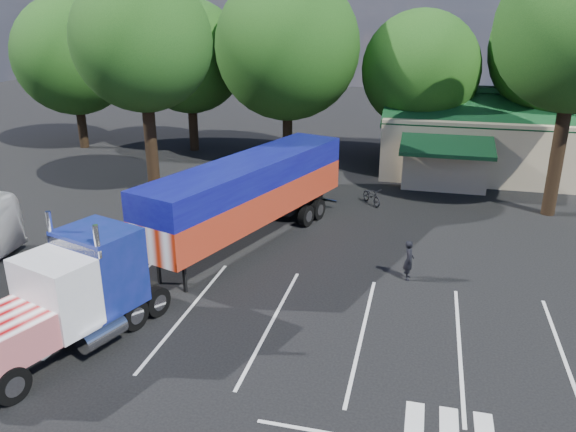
% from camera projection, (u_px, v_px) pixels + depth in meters
% --- Properties ---
extents(ground, '(120.00, 120.00, 0.00)m').
position_uv_depth(ground, '(307.00, 255.00, 25.33)').
color(ground, black).
rests_on(ground, ground).
extents(event_hall, '(24.20, 14.12, 5.55)m').
position_uv_depth(event_hall, '(564.00, 140.00, 37.66)').
color(event_hall, tan).
rests_on(event_hall, ground).
extents(tree_row_a, '(9.00, 9.00, 11.68)m').
position_uv_depth(tree_row_a, '(73.00, 55.00, 42.91)').
color(tree_row_a, black).
rests_on(tree_row_a, ground).
extents(tree_row_b, '(8.40, 8.40, 11.35)m').
position_uv_depth(tree_row_b, '(189.00, 57.00, 42.06)').
color(tree_row_b, black).
rests_on(tree_row_b, ground).
extents(tree_row_c, '(10.00, 10.00, 13.05)m').
position_uv_depth(tree_row_c, '(287.00, 47.00, 38.46)').
color(tree_row_c, black).
rests_on(tree_row_c, ground).
extents(tree_row_d, '(8.00, 8.00, 10.60)m').
position_uv_depth(tree_row_d, '(420.00, 70.00, 38.10)').
color(tree_row_d, black).
rests_on(tree_row_d, ground).
extents(tree_row_e, '(9.60, 9.60, 12.90)m').
position_uv_depth(tree_row_e, '(566.00, 49.00, 35.98)').
color(tree_row_e, black).
rests_on(tree_row_e, ground).
extents(tree_near_left, '(7.60, 7.60, 12.65)m').
position_uv_depth(tree_near_left, '(142.00, 42.00, 30.16)').
color(tree_near_left, black).
rests_on(tree_near_left, ground).
extents(semi_truck, '(8.70, 20.11, 4.26)m').
position_uv_depth(semi_truck, '(213.00, 211.00, 23.66)').
color(semi_truck, black).
rests_on(semi_truck, ground).
extents(woman, '(0.43, 0.63, 1.68)m').
position_uv_depth(woman, '(409.00, 260.00, 22.82)').
color(woman, black).
rests_on(woman, ground).
extents(bicycle, '(1.59, 1.88, 0.97)m').
position_uv_depth(bicycle, '(372.00, 196.00, 31.87)').
color(bicycle, black).
rests_on(bicycle, ground).
extents(silver_sedan, '(3.92, 2.96, 1.24)m').
position_uv_depth(silver_sedan, '(480.00, 173.00, 35.98)').
color(silver_sedan, '#96989D').
rests_on(silver_sedan, ground).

